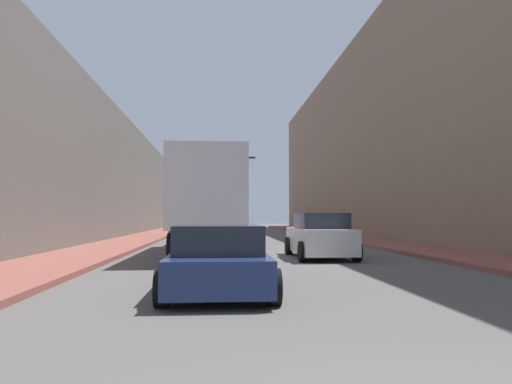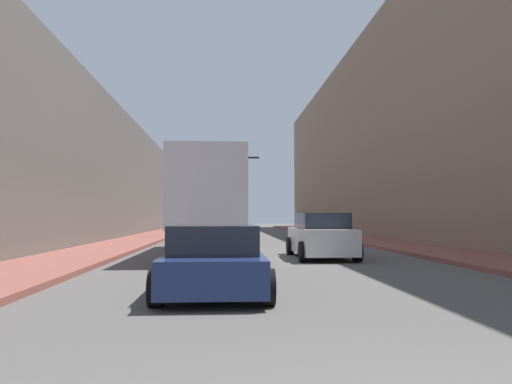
{
  "view_description": "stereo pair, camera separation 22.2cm",
  "coord_description": "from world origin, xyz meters",
  "views": [
    {
      "loc": [
        -1.92,
        -2.35,
        1.53
      ],
      "look_at": [
        -0.68,
        13.72,
        2.32
      ],
      "focal_mm": 35.0,
      "sensor_mm": 36.0,
      "label": 1
    },
    {
      "loc": [
        -1.7,
        -2.36,
        1.53
      ],
      "look_at": [
        -0.68,
        13.72,
        2.32
      ],
      "focal_mm": 35.0,
      "sensor_mm": 36.0,
      "label": 2
    }
  ],
  "objects": [
    {
      "name": "suv_car",
      "position": [
        1.85,
        15.87,
        0.79
      ],
      "size": [
        2.09,
        4.56,
        1.65
      ],
      "color": "silver",
      "rests_on": "ground"
    },
    {
      "name": "building_right",
      "position": [
        11.52,
        30.0,
        7.65
      ],
      "size": [
        6.0,
        80.0,
        15.29
      ],
      "color": "#846B56",
      "rests_on": "ground"
    },
    {
      "name": "sidewalk_left",
      "position": [
        -6.99,
        30.0,
        0.07
      ],
      "size": [
        3.06,
        80.0,
        0.15
      ],
      "color": "brown",
      "rests_on": "ground"
    },
    {
      "name": "sedan_car",
      "position": [
        -1.9,
        7.81,
        0.65
      ],
      "size": [
        2.14,
        4.5,
        1.36
      ],
      "color": "navy",
      "rests_on": "ground"
    },
    {
      "name": "traffic_signal_gantry",
      "position": [
        -3.82,
        33.67,
        4.23
      ],
      "size": [
        6.23,
        0.35,
        6.11
      ],
      "color": "black",
      "rests_on": "ground"
    },
    {
      "name": "building_left",
      "position": [
        -11.52,
        30.0,
        4.39
      ],
      "size": [
        6.0,
        80.0,
        8.78
      ],
      "color": "#66605B",
      "rests_on": "ground"
    },
    {
      "name": "sidewalk_right",
      "position": [
        6.99,
        30.0,
        0.07
      ],
      "size": [
        3.06,
        80.0,
        0.15
      ],
      "color": "brown",
      "rests_on": "ground"
    },
    {
      "name": "semi_truck",
      "position": [
        -2.26,
        19.41,
        2.18
      ],
      "size": [
        2.57,
        13.53,
        3.81
      ],
      "color": "silver",
      "rests_on": "ground"
    }
  ]
}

